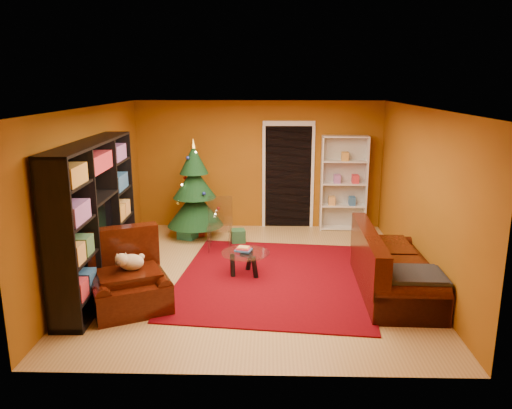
{
  "coord_description": "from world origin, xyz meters",
  "views": [
    {
      "loc": [
        0.2,
        -7.35,
        2.98
      ],
      "look_at": [
        0.0,
        0.4,
        1.05
      ],
      "focal_mm": 35.0,
      "sensor_mm": 36.0,
      "label": 1
    }
  ],
  "objects_px": {
    "christmas_tree": "(195,190)",
    "acrylic_chair": "(220,228)",
    "gift_box_green": "(238,236)",
    "dog": "(131,262)",
    "gift_box_teal": "(188,230)",
    "gift_box_red": "(199,230)",
    "white_bookshelf": "(344,184)",
    "armchair": "(129,278)",
    "sofa": "(395,262)",
    "coffee_table": "(246,263)",
    "rug": "(274,278)",
    "media_unit": "(95,217)"
  },
  "relations": [
    {
      "from": "dog",
      "to": "media_unit",
      "type": "bearing_deg",
      "value": 113.85
    },
    {
      "from": "gift_box_green",
      "to": "media_unit",
      "type": "bearing_deg",
      "value": -131.32
    },
    {
      "from": "christmas_tree",
      "to": "acrylic_chair",
      "type": "bearing_deg",
      "value": -56.43
    },
    {
      "from": "gift_box_teal",
      "to": "white_bookshelf",
      "type": "bearing_deg",
      "value": 12.73
    },
    {
      "from": "sofa",
      "to": "gift_box_green",
      "type": "bearing_deg",
      "value": 49.02
    },
    {
      "from": "sofa",
      "to": "rug",
      "type": "bearing_deg",
      "value": 76.74
    },
    {
      "from": "white_bookshelf",
      "to": "armchair",
      "type": "xyz_separation_m",
      "value": [
        -3.38,
        -3.75,
        -0.54
      ]
    },
    {
      "from": "media_unit",
      "to": "gift_box_teal",
      "type": "xyz_separation_m",
      "value": [
        0.91,
        2.43,
        -0.92
      ]
    },
    {
      "from": "armchair",
      "to": "coffee_table",
      "type": "height_order",
      "value": "armchair"
    },
    {
      "from": "media_unit",
      "to": "armchair",
      "type": "xyz_separation_m",
      "value": [
        0.62,
        -0.63,
        -0.67
      ]
    },
    {
      "from": "gift_box_teal",
      "to": "gift_box_red",
      "type": "relative_size",
      "value": 1.46
    },
    {
      "from": "armchair",
      "to": "rug",
      "type": "bearing_deg",
      "value": 3.29
    },
    {
      "from": "rug",
      "to": "dog",
      "type": "distance_m",
      "value": 2.24
    },
    {
      "from": "sofa",
      "to": "acrylic_chair",
      "type": "relative_size",
      "value": 2.45
    },
    {
      "from": "christmas_tree",
      "to": "coffee_table",
      "type": "bearing_deg",
      "value": -61.66
    },
    {
      "from": "media_unit",
      "to": "gift_box_green",
      "type": "relative_size",
      "value": 10.93
    },
    {
      "from": "armchair",
      "to": "white_bookshelf",
      "type": "bearing_deg",
      "value": 22.86
    },
    {
      "from": "gift_box_teal",
      "to": "dog",
      "type": "xyz_separation_m",
      "value": [
        -0.27,
        -2.99,
        0.46
      ]
    },
    {
      "from": "gift_box_green",
      "to": "dog",
      "type": "height_order",
      "value": "dog"
    },
    {
      "from": "gift_box_green",
      "to": "gift_box_teal",
      "type": "bearing_deg",
      "value": 165.08
    },
    {
      "from": "media_unit",
      "to": "gift_box_teal",
      "type": "height_order",
      "value": "media_unit"
    },
    {
      "from": "media_unit",
      "to": "acrylic_chair",
      "type": "bearing_deg",
      "value": 45.1
    },
    {
      "from": "dog",
      "to": "coffee_table",
      "type": "distance_m",
      "value": 1.9
    },
    {
      "from": "gift_box_green",
      "to": "dog",
      "type": "distance_m",
      "value": 3.04
    },
    {
      "from": "gift_box_red",
      "to": "gift_box_teal",
      "type": "bearing_deg",
      "value": -137.46
    },
    {
      "from": "rug",
      "to": "christmas_tree",
      "type": "bearing_deg",
      "value": 125.65
    },
    {
      "from": "christmas_tree",
      "to": "sofa",
      "type": "height_order",
      "value": "christmas_tree"
    },
    {
      "from": "gift_box_teal",
      "to": "armchair",
      "type": "height_order",
      "value": "armchair"
    },
    {
      "from": "christmas_tree",
      "to": "sofa",
      "type": "xyz_separation_m",
      "value": [
        3.24,
        -2.57,
        -0.48
      ]
    },
    {
      "from": "rug",
      "to": "coffee_table",
      "type": "height_order",
      "value": "coffee_table"
    },
    {
      "from": "rug",
      "to": "gift_box_green",
      "type": "height_order",
      "value": "gift_box_green"
    },
    {
      "from": "media_unit",
      "to": "christmas_tree",
      "type": "xyz_separation_m",
      "value": [
        1.05,
        2.53,
        -0.14
      ]
    },
    {
      "from": "gift_box_teal",
      "to": "coffee_table",
      "type": "relative_size",
      "value": 0.43
    },
    {
      "from": "gift_box_teal",
      "to": "armchair",
      "type": "bearing_deg",
      "value": -95.48
    },
    {
      "from": "white_bookshelf",
      "to": "coffee_table",
      "type": "bearing_deg",
      "value": -124.49
    },
    {
      "from": "white_bookshelf",
      "to": "acrylic_chair",
      "type": "distance_m",
      "value": 2.83
    },
    {
      "from": "gift_box_green",
      "to": "gift_box_red",
      "type": "bearing_deg",
      "value": 150.99
    },
    {
      "from": "rug",
      "to": "dog",
      "type": "relative_size",
      "value": 8.41
    },
    {
      "from": "white_bookshelf",
      "to": "rug",
      "type": "bearing_deg",
      "value": -116.47
    },
    {
      "from": "gift_box_red",
      "to": "white_bookshelf",
      "type": "bearing_deg",
      "value": 10.17
    },
    {
      "from": "gift_box_green",
      "to": "sofa",
      "type": "distance_m",
      "value": 3.27
    },
    {
      "from": "rug",
      "to": "armchair",
      "type": "relative_size",
      "value": 3.16
    },
    {
      "from": "christmas_tree",
      "to": "coffee_table",
      "type": "height_order",
      "value": "christmas_tree"
    },
    {
      "from": "media_unit",
      "to": "white_bookshelf",
      "type": "xyz_separation_m",
      "value": [
        4.0,
        3.13,
        -0.12
      ]
    },
    {
      "from": "media_unit",
      "to": "christmas_tree",
      "type": "distance_m",
      "value": 2.75
    },
    {
      "from": "armchair",
      "to": "sofa",
      "type": "bearing_deg",
      "value": -16.06
    },
    {
      "from": "acrylic_chair",
      "to": "sofa",
      "type": "bearing_deg",
      "value": -34.03
    },
    {
      "from": "gift_box_red",
      "to": "sofa",
      "type": "height_order",
      "value": "sofa"
    },
    {
      "from": "sofa",
      "to": "acrylic_chair",
      "type": "distance_m",
      "value": 3.2
    },
    {
      "from": "acrylic_chair",
      "to": "rug",
      "type": "bearing_deg",
      "value": -54.25
    }
  ]
}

